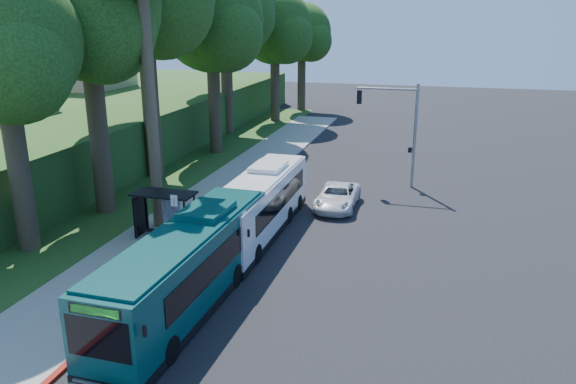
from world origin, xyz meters
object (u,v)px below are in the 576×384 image
(teal_bus, at_px, (189,265))
(pickup, at_px, (337,196))
(bus_shelter, at_px, (161,205))
(white_bus, at_px, (259,204))

(teal_bus, bearing_deg, pickup, 76.60)
(bus_shelter, relative_size, teal_bus, 0.27)
(pickup, bearing_deg, white_bus, -122.15)
(bus_shelter, distance_m, teal_bus, 7.60)
(white_bus, height_order, teal_bus, teal_bus)
(bus_shelter, distance_m, pickup, 10.84)
(bus_shelter, bearing_deg, pickup, 42.60)
(bus_shelter, relative_size, pickup, 0.64)
(bus_shelter, relative_size, white_bus, 0.28)
(white_bus, xyz_separation_m, pickup, (3.28, 5.30, -0.96))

